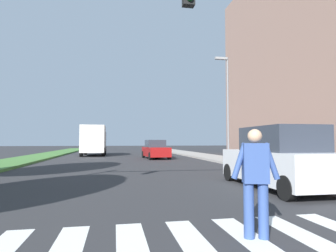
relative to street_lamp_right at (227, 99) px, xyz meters
name	(u,v)px	position (x,y,z in m)	size (l,w,h in m)	color
ground_plane	(122,157)	(-7.25, 8.72, -4.59)	(140.00, 140.00, 0.00)	#2D2D30
crosswalk	(163,244)	(-7.25, -15.00, -4.59)	(6.75, 2.20, 0.01)	silver
median_strip	(32,158)	(-14.87, 6.72, -4.52)	(3.15, 64.00, 0.15)	#477A38
sidewalk_right	(206,156)	(0.60, 6.72, -4.52)	(3.00, 64.00, 0.15)	#9E9991
street_lamp_right	(227,99)	(0.00, 0.00, 0.00)	(1.02, 0.24, 7.50)	slate
pedestrian_performer	(255,178)	(-5.80, -15.04, -3.66)	(0.74, 0.33, 1.69)	#334C8C
suv_crossing	(278,159)	(-2.79, -10.88, -3.66)	(1.99, 4.61, 1.97)	silver
sedan_midblock	(156,150)	(-4.46, 5.19, -3.84)	(2.07, 4.26, 1.63)	maroon
truck_box_delivery	(94,140)	(-10.11, 11.49, -2.96)	(2.40, 6.20, 3.10)	black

